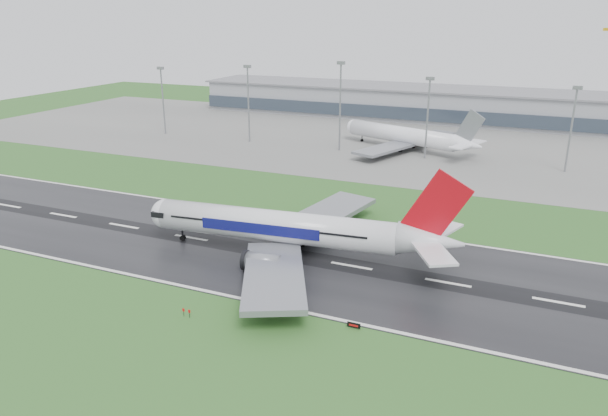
% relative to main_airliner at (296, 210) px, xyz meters
% --- Properties ---
extents(ground, '(520.00, 520.00, 0.00)m').
position_rel_main_airliner_xyz_m(ground, '(-6.95, -0.89, -10.51)').
color(ground, '#25541F').
rests_on(ground, ground).
extents(runway, '(400.00, 45.00, 0.10)m').
position_rel_main_airliner_xyz_m(runway, '(-6.95, -0.89, -10.46)').
color(runway, black).
rests_on(runway, ground).
extents(apron, '(400.00, 130.00, 0.08)m').
position_rel_main_airliner_xyz_m(apron, '(-6.95, 124.11, -10.47)').
color(apron, slate).
rests_on(apron, ground).
extents(terminal, '(240.00, 36.00, 15.00)m').
position_rel_main_airliner_xyz_m(terminal, '(-6.95, 184.11, -3.01)').
color(terminal, gray).
rests_on(terminal, ground).
extents(main_airliner, '(77.24, 74.26, 20.81)m').
position_rel_main_airliner_xyz_m(main_airliner, '(0.00, 0.00, 0.00)').
color(main_airliner, silver).
rests_on(main_airliner, runway).
extents(parked_airliner, '(77.97, 75.47, 18.10)m').
position_rel_main_airliner_xyz_m(parked_airliner, '(-2.22, 110.20, -1.38)').
color(parked_airliner, white).
rests_on(parked_airliner, apron).
extents(runway_sign, '(2.31, 0.38, 1.04)m').
position_rel_main_airliner_xyz_m(runway_sign, '(21.35, -24.27, -9.99)').
color(runway_sign, black).
rests_on(runway_sign, ground).
extents(floodmast_0, '(0.64, 0.64, 27.95)m').
position_rel_main_airliner_xyz_m(floodmast_0, '(-108.06, 99.11, 3.47)').
color(floodmast_0, gray).
rests_on(floodmast_0, ground).
extents(floodmast_1, '(0.64, 0.64, 30.04)m').
position_rel_main_airliner_xyz_m(floodmast_1, '(-65.61, 99.11, 4.52)').
color(floodmast_1, gray).
rests_on(floodmast_1, ground).
extents(floodmast_2, '(0.64, 0.64, 32.66)m').
position_rel_main_airliner_xyz_m(floodmast_2, '(-25.93, 99.11, 5.82)').
color(floodmast_2, gray).
rests_on(floodmast_2, ground).
extents(floodmast_3, '(0.64, 0.64, 28.31)m').
position_rel_main_airliner_xyz_m(floodmast_3, '(7.48, 99.11, 3.65)').
color(floodmast_3, gray).
rests_on(floodmast_3, ground).
extents(floodmast_4, '(0.64, 0.64, 27.38)m').
position_rel_main_airliner_xyz_m(floodmast_4, '(54.76, 99.11, 3.18)').
color(floodmast_4, gray).
rests_on(floodmast_4, ground).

